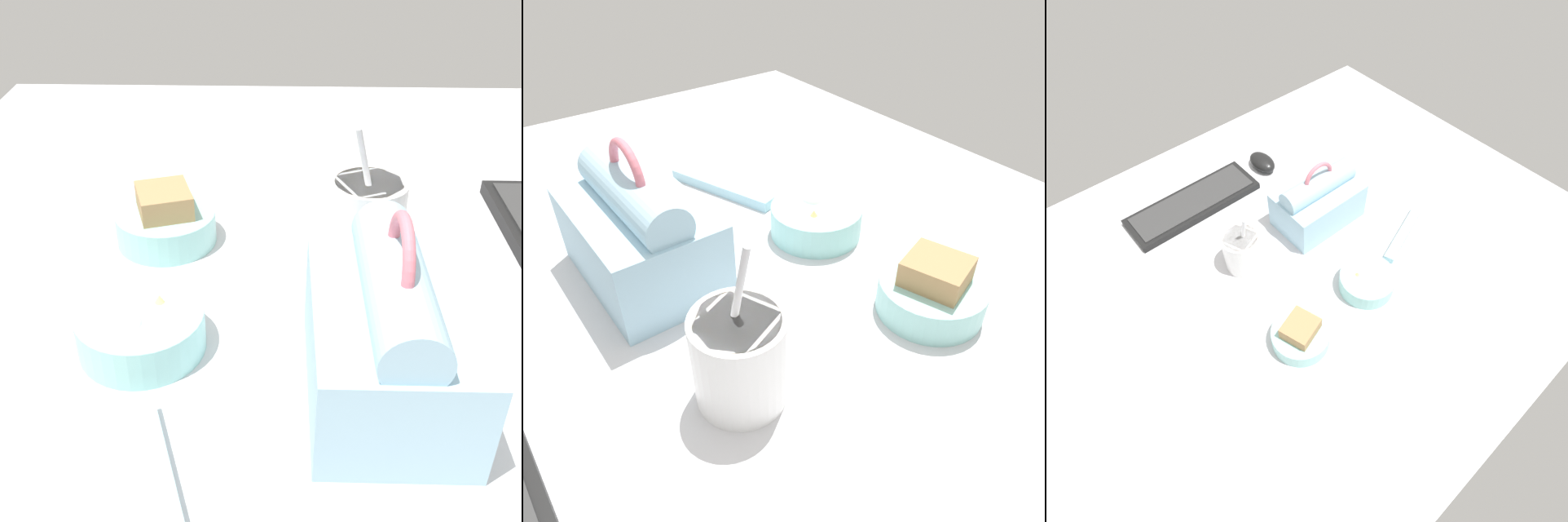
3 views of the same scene
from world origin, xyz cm
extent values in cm
cube|color=silver|center=(0.00, 0.00, 1.00)|extent=(140.00, 110.00, 2.00)
cube|color=black|center=(-9.19, 30.67, 2.90)|extent=(34.28, 11.80, 1.80)
cube|color=#333333|center=(-9.19, 30.67, 3.95)|extent=(31.54, 9.67, 0.30)
cube|color=#9EC6DB|center=(12.41, 6.33, 6.95)|extent=(20.29, 13.38, 9.90)
cylinder|color=#9EC6DB|center=(12.41, 6.33, 13.40)|extent=(19.28, 5.44, 5.44)
cube|color=#DB707F|center=(15.96, -0.46, 4.72)|extent=(5.68, 0.30, 2.97)
torus|color=#DB707F|center=(12.41, 6.33, 15.85)|extent=(8.10, 1.00, 8.10)
cylinder|color=white|center=(-9.76, 6.80, 6.81)|extent=(8.76, 8.76, 9.63)
cylinder|color=#C6892D|center=(-9.76, 6.80, 11.33)|extent=(7.71, 7.71, 0.60)
cylinder|color=silver|center=(-9.10, 6.36, 12.67)|extent=(0.70, 3.36, 10.91)
cylinder|color=#93D1CC|center=(-12.49, -16.67, 3.98)|extent=(11.99, 11.99, 3.97)
cube|color=#A87F51|center=(-12.49, -16.67, 6.17)|extent=(8.13, 7.74, 5.55)
cylinder|color=#93D1CC|center=(7.13, -16.17, 4.12)|extent=(12.31, 12.31, 4.24)
ellipsoid|color=white|center=(8.98, -17.09, 5.45)|extent=(3.35, 3.35, 3.94)
cone|color=#F4DB84|center=(5.59, -14.45, 5.29)|extent=(5.56, 5.56, 3.61)
sphere|color=#4C5623|center=(7.52, -19.90, 4.22)|extent=(1.48, 1.48, 1.48)
sphere|color=#4C5623|center=(8.04, -19.19, 4.22)|extent=(1.48, 1.48, 1.48)
sphere|color=#4C5623|center=(8.11, -18.31, 4.22)|extent=(1.48, 1.48, 1.48)
ellipsoid|color=black|center=(13.58, 31.08, 3.83)|extent=(5.61, 9.02, 3.67)
cube|color=#99C6D6|center=(24.66, -11.70, 2.80)|extent=(18.32, 8.34, 1.60)
camera|label=1|loc=(55.19, -3.40, 44.10)|focal=45.00mm
camera|label=2|loc=(-37.06, 22.21, 41.51)|focal=35.00mm
camera|label=3|loc=(-35.07, -45.00, 79.58)|focal=28.00mm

